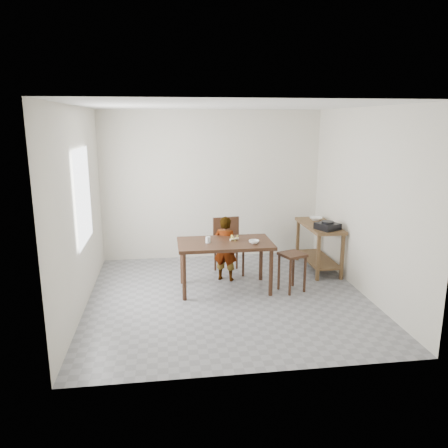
{
  "coord_description": "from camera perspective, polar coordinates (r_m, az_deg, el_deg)",
  "views": [
    {
      "loc": [
        -0.88,
        -5.89,
        2.5
      ],
      "look_at": [
        0.0,
        0.4,
        1.0
      ],
      "focal_mm": 35.0,
      "sensor_mm": 36.0,
      "label": 1
    }
  ],
  "objects": [
    {
      "name": "ceiling",
      "position": [
        5.96,
        0.55,
        15.4
      ],
      "size": [
        4.0,
        4.0,
        0.04
      ],
      "primitive_type": "cube",
      "color": "white",
      "rests_on": "wall_back"
    },
    {
      "name": "stool",
      "position": [
        6.66,
        8.85,
        -6.22
      ],
      "size": [
        0.43,
        0.43,
        0.59
      ],
      "primitive_type": null,
      "rotation": [
        0.0,
        0.0,
        0.38
      ],
      "color": "#392114",
      "rests_on": "floor"
    },
    {
      "name": "gas_burner",
      "position": [
        7.21,
        13.37,
        -0.29
      ],
      "size": [
        0.42,
        0.42,
        0.11
      ],
      "primitive_type": "cube",
      "rotation": [
        0.0,
        0.0,
        0.43
      ],
      "color": "black",
      "rests_on": "prep_counter"
    },
    {
      "name": "window_pane",
      "position": [
        6.27,
        -17.91,
        3.46
      ],
      "size": [
        0.02,
        1.1,
        1.3
      ],
      "primitive_type": "cube",
      "color": "white",
      "rests_on": "wall_left"
    },
    {
      "name": "dining_table",
      "position": [
        6.6,
        0.12,
        -5.48
      ],
      "size": [
        1.4,
        0.8,
        0.75
      ],
      "primitive_type": null,
      "color": "#392114",
      "rests_on": "floor"
    },
    {
      "name": "wall_left",
      "position": [
        6.11,
        -18.58,
        1.74
      ],
      "size": [
        0.04,
        4.0,
        2.7
      ],
      "primitive_type": "cube",
      "color": "silver",
      "rests_on": "ground"
    },
    {
      "name": "serving_bowl",
      "position": [
        7.84,
        11.91,
        0.69
      ],
      "size": [
        0.28,
        0.28,
        0.06
      ],
      "primitive_type": "imported",
      "rotation": [
        0.0,
        0.0,
        -0.33
      ],
      "color": "white",
      "rests_on": "prep_counter"
    },
    {
      "name": "banana",
      "position": [
        6.56,
        1.35,
        -1.93
      ],
      "size": [
        0.18,
        0.15,
        0.06
      ],
      "primitive_type": null,
      "rotation": [
        0.0,
        0.0,
        0.29
      ],
      "color": "gold",
      "rests_on": "dining_table"
    },
    {
      "name": "prep_counter",
      "position": [
        7.66,
        12.24,
        -2.94
      ],
      "size": [
        0.5,
        1.2,
        0.8
      ],
      "primitive_type": null,
      "color": "brown",
      "rests_on": "floor"
    },
    {
      "name": "small_bowl",
      "position": [
        6.42,
        3.93,
        -2.33
      ],
      "size": [
        0.15,
        0.15,
        0.05
      ],
      "primitive_type": "imported",
      "rotation": [
        0.0,
        0.0,
        0.0
      ],
      "color": "white",
      "rests_on": "dining_table"
    },
    {
      "name": "wall_right",
      "position": [
        6.66,
        17.99,
        2.7
      ],
      "size": [
        0.04,
        4.0,
        2.7
      ],
      "primitive_type": "cube",
      "color": "silver",
      "rests_on": "ground"
    },
    {
      "name": "dining_chair",
      "position": [
        7.26,
        0.66,
        -3.0
      ],
      "size": [
        0.49,
        0.49,
        0.93
      ],
      "primitive_type": null,
      "rotation": [
        0.0,
        0.0,
        0.11
      ],
      "color": "#392114",
      "rests_on": "floor"
    },
    {
      "name": "floor",
      "position": [
        6.47,
        0.5,
        -9.65
      ],
      "size": [
        4.0,
        4.0,
        0.04
      ],
      "primitive_type": "cube",
      "color": "gray",
      "rests_on": "ground"
    },
    {
      "name": "wall_back",
      "position": [
        8.04,
        -1.6,
        5.07
      ],
      "size": [
        4.0,
        0.04,
        2.7
      ],
      "primitive_type": "cube",
      "color": "silver",
      "rests_on": "ground"
    },
    {
      "name": "glass_tumbler",
      "position": [
        6.44,
        -2.1,
        -2.08
      ],
      "size": [
        0.09,
        0.09,
        0.09
      ],
      "primitive_type": "cylinder",
      "rotation": [
        0.0,
        0.0,
        -0.34
      ],
      "color": "silver",
      "rests_on": "dining_table"
    },
    {
      "name": "child",
      "position": [
        6.95,
        0.17,
        -3.23
      ],
      "size": [
        0.45,
        0.39,
        1.05
      ],
      "primitive_type": "imported",
      "rotation": [
        0.0,
        0.0,
        2.71
      ],
      "color": "white",
      "rests_on": "floor"
    },
    {
      "name": "wall_front",
      "position": [
        4.13,
        4.64,
        -2.94
      ],
      "size": [
        4.0,
        0.04,
        2.7
      ],
      "primitive_type": "cube",
      "color": "silver",
      "rests_on": "ground"
    }
  ]
}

